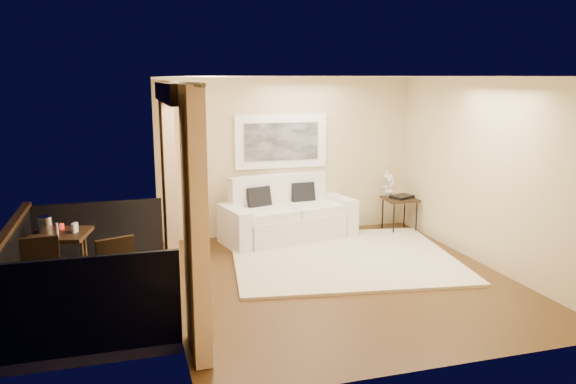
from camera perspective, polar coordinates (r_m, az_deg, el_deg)
name	(u,v)px	position (r m, az deg, el deg)	size (l,w,h in m)	color
floor	(339,279)	(7.76, 5.24, -8.77)	(5.00, 5.00, 0.00)	#4C3316
room_shell	(173,92)	(6.78, -11.59, 9.89)	(5.00, 6.40, 5.00)	white
balcony	(81,292)	(7.23, -20.26, -9.53)	(1.81, 2.60, 1.17)	#605B56
curtains	(179,191)	(6.92, -11.03, 0.05)	(0.16, 4.80, 2.64)	tan
artwork	(281,141)	(9.64, -0.69, 5.17)	(1.62, 0.07, 0.92)	white
rug	(343,258)	(8.57, 5.59, -6.64)	(3.27, 2.85, 0.04)	beige
sofa	(286,217)	(9.51, -0.17, -2.54)	(2.36, 1.39, 1.06)	white
side_table	(400,201)	(10.15, 11.29, -0.91)	(0.58, 0.58, 0.60)	black
tray	(402,197)	(10.13, 11.48, -0.46)	(0.38, 0.28, 0.05)	black
orchid	(389,184)	(10.10, 10.22, 0.76)	(0.25, 0.17, 0.47)	white
bistro_table	(60,239)	(7.57, -22.18, -4.44)	(0.80, 0.80, 0.80)	black
balcony_chair_far	(42,268)	(7.08, -23.67, -7.11)	(0.43, 0.43, 0.94)	black
balcony_chair_near	(120,276)	(6.43, -16.72, -8.21)	(0.54, 0.55, 0.98)	black
ice_bucket	(45,224)	(7.61, -23.45, -3.04)	(0.18, 0.18, 0.20)	silver
candle	(62,226)	(7.70, -21.99, -3.27)	(0.06, 0.06, 0.07)	red
vase	(57,230)	(7.31, -22.43, -3.62)	(0.04, 0.04, 0.18)	silver
glass_a	(74,228)	(7.45, -20.94, -3.47)	(0.06, 0.06, 0.12)	white
glass_b	(76,227)	(7.50, -20.75, -3.35)	(0.06, 0.06, 0.12)	silver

